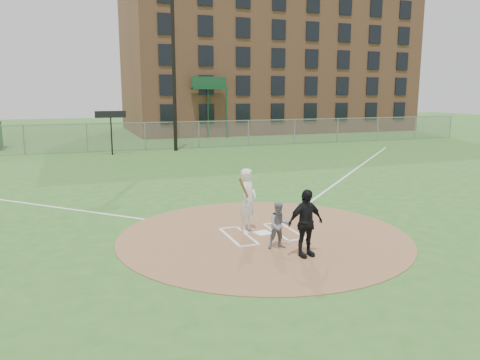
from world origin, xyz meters
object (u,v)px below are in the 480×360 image
object	(u,v)px
home_plate	(263,233)
batter_at_plate	(248,200)
catcher	(279,225)
umpire	(306,223)

from	to	relation	value
home_plate	batter_at_plate	xyz separation A→B (m)	(-0.33, 0.35, 0.94)
catcher	umpire	bearing A→B (deg)	-59.25
umpire	batter_at_plate	size ratio (longest dim) A/B	0.91
umpire	home_plate	bearing A→B (deg)	88.86
batter_at_plate	umpire	bearing A→B (deg)	-76.81
home_plate	catcher	bearing A→B (deg)	-94.29
home_plate	umpire	xyz separation A→B (m)	(0.25, -2.14, 0.85)
batter_at_plate	catcher	bearing A→B (deg)	-82.25
home_plate	batter_at_plate	size ratio (longest dim) A/B	0.24
catcher	umpire	xyz separation A→B (m)	(0.35, -0.79, 0.24)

